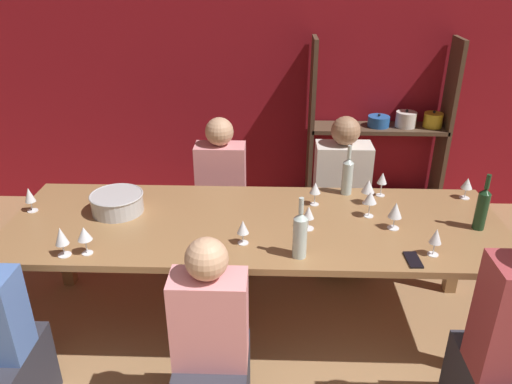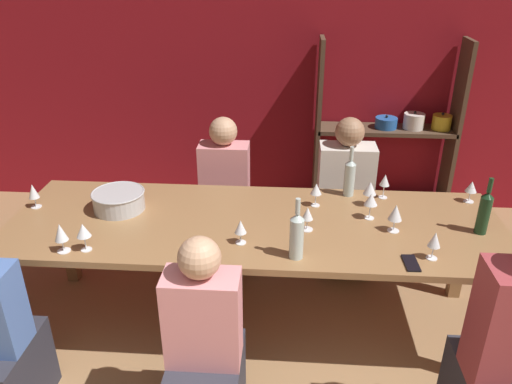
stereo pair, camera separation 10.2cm
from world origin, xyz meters
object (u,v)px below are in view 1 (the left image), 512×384
object	(u,v)px
wine_glass_red_c	(467,184)
wine_glass_empty_a	(315,189)
wine_glass_white_e	(395,211)
wine_glass_red_e	(61,237)
dining_table	(255,232)
wine_glass_white_a	(436,237)
shelf_unit	(377,158)
wine_glass_white_b	(382,179)
wine_glass_white_d	(370,198)
wine_bottle_green	(347,175)
wine_glass_red_d	(29,196)
wine_glass_red_a	(309,213)
person_near_a	(212,362)
wine_bottle_amber	(482,208)
wine_bottle_dark	(300,234)
person_far_b	(339,211)
cell_phone	(413,260)
mixing_bowl	(117,202)
person_far_a	(222,209)
wine_glass_red_b	(368,187)
wine_glass_red_f	(243,228)
wine_glass_white_c	(84,234)

from	to	relation	value
wine_glass_red_c	wine_glass_empty_a	distance (m)	1.00
wine_glass_white_e	wine_glass_red_e	size ratio (longest dim) A/B	1.00
dining_table	wine_glass_white_a	xyz separation A→B (m)	(0.96, -0.33, 0.18)
shelf_unit	wine_glass_empty_a	bearing A→B (deg)	-115.80
dining_table	wine_glass_white_b	xyz separation A→B (m)	(0.82, 0.38, 0.19)
wine_glass_white_d	wine_bottle_green	bearing A→B (deg)	107.12
dining_table	wine_glass_empty_a	world-z (taller)	wine_glass_empty_a
wine_glass_white_d	wine_glass_red_c	size ratio (longest dim) A/B	1.15
wine_glass_red_d	wine_glass_red_a	bearing A→B (deg)	-5.45
shelf_unit	wine_glass_white_a	size ratio (longest dim) A/B	10.06
shelf_unit	person_near_a	size ratio (longest dim) A/B	1.43
wine_bottle_amber	wine_glass_white_b	bearing A→B (deg)	139.46
wine_glass_white_e	person_near_a	xyz separation A→B (m)	(-1.00, -0.73, -0.48)
wine_bottle_dark	wine_glass_red_c	world-z (taller)	wine_bottle_dark
wine_glass_white_a	wine_glass_white_e	world-z (taller)	wine_glass_white_e
dining_table	person_far_b	distance (m)	1.06
shelf_unit	cell_phone	world-z (taller)	shelf_unit
wine_bottle_green	wine_glass_white_d	size ratio (longest dim) A/B	2.05
wine_bottle_dark	wine_glass_white_e	distance (m)	0.65
wine_glass_red_c	person_near_a	size ratio (longest dim) A/B	0.13
shelf_unit	person_near_a	bearing A→B (deg)	-117.07
wine_bottle_dark	wine_glass_white_a	xyz separation A→B (m)	(0.72, 0.04, -0.03)
wine_bottle_amber	wine_glass_red_c	size ratio (longest dim) A/B	2.38
wine_glass_white_b	mixing_bowl	bearing A→B (deg)	-170.46
shelf_unit	wine_glass_red_d	xyz separation A→B (m)	(-2.45, -1.57, 0.34)
wine_bottle_green	wine_glass_white_e	size ratio (longest dim) A/B	2.01
wine_glass_white_a	wine_glass_red_d	size ratio (longest dim) A/B	1.00
wine_bottle_green	cell_phone	distance (m)	0.84
wine_bottle_dark	wine_bottle_amber	world-z (taller)	wine_bottle_dark
wine_bottle_dark	wine_glass_white_d	world-z (taller)	wine_bottle_dark
person_far_a	wine_glass_white_e	bearing A→B (deg)	142.31
person_far_a	wine_glass_white_b	bearing A→B (deg)	159.48
mixing_bowl	wine_glass_red_b	bearing A→B (deg)	6.00
wine_glass_white_a	wine_glass_red_a	world-z (taller)	wine_glass_white_a
wine_bottle_amber	wine_glass_red_f	distance (m)	1.38
wine_bottle_dark	cell_phone	world-z (taller)	wine_bottle_dark
wine_glass_white_b	cell_phone	distance (m)	0.78
wine_glass_white_e	wine_glass_red_d	world-z (taller)	wine_glass_white_e
wine_glass_white_a	person_far_b	bearing A→B (deg)	106.69
wine_glass_empty_a	wine_glass_red_b	bearing A→B (deg)	4.78
wine_glass_white_a	wine_glass_red_f	distance (m)	1.03
wine_bottle_green	wine_glass_empty_a	bearing A→B (deg)	-142.59
wine_glass_white_c	wine_glass_white_d	distance (m)	1.65
wine_glass_white_e	wine_glass_empty_a	world-z (taller)	wine_glass_white_e
wine_glass_red_c	shelf_unit	bearing A→B (deg)	103.23
mixing_bowl	wine_bottle_amber	size ratio (longest dim) A/B	0.95
mixing_bowl	wine_glass_white_c	size ratio (longest dim) A/B	2.03
wine_glass_red_e	wine_glass_red_f	world-z (taller)	wine_glass_red_e
wine_glass_white_a	wine_glass_white_c	distance (m)	1.85
wine_bottle_dark	mixing_bowl	bearing A→B (deg)	157.11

